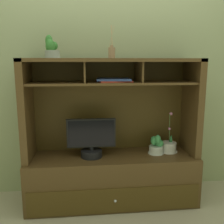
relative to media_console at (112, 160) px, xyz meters
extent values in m
cube|color=tan|center=(0.00, -0.01, -0.41)|extent=(6.00, 6.00, 0.02)
cube|color=#8F9B6E|center=(0.00, 0.27, 1.00)|extent=(6.00, 0.02, 2.80)
cube|color=#483318|center=(0.00, -0.01, -0.17)|extent=(1.59, 0.50, 0.46)
cube|color=#412F11|center=(0.00, -0.27, -0.27)|extent=(1.53, 0.01, 0.23)
sphere|color=silver|center=(0.00, -0.28, -0.27)|extent=(0.02, 0.02, 0.02)
cube|color=#483318|center=(-0.77, -0.01, 0.51)|extent=(0.06, 0.42, 0.90)
cube|color=#483318|center=(0.77, -0.01, 0.51)|extent=(0.06, 0.42, 0.90)
cube|color=#412F11|center=(0.00, 0.19, 0.50)|extent=(1.53, 0.02, 0.87)
cube|color=#483318|center=(0.00, -0.01, 0.95)|extent=(1.59, 0.42, 0.03)
cube|color=#483318|center=(0.00, -0.01, 0.75)|extent=(1.47, 0.37, 0.02)
cube|color=#483318|center=(-0.25, -0.01, 0.84)|extent=(0.02, 0.35, 0.18)
cube|color=#483318|center=(0.25, -0.01, 0.84)|extent=(0.02, 0.35, 0.18)
cylinder|color=black|center=(-0.20, -0.04, 0.09)|extent=(0.20, 0.20, 0.07)
cylinder|color=black|center=(-0.20, -0.04, 0.14)|extent=(0.04, 0.04, 0.03)
cube|color=black|center=(-0.20, -0.04, 0.29)|extent=(0.45, 0.03, 0.27)
cube|color=black|center=(-0.20, -0.06, 0.29)|extent=(0.42, 0.00, 0.24)
cylinder|color=silver|center=(0.57, 0.02, 0.11)|extent=(0.15, 0.15, 0.10)
cylinder|color=silver|center=(0.57, 0.02, 0.06)|extent=(0.17, 0.17, 0.01)
cylinder|color=#4C6B38|center=(0.57, 0.02, 0.30)|extent=(0.03, 0.04, 0.28)
sphere|color=pink|center=(0.56, 0.00, 0.30)|extent=(0.02, 0.02, 0.02)
sphere|color=pink|center=(0.58, 0.02, 0.44)|extent=(0.03, 0.03, 0.03)
ellipsoid|color=#30723C|center=(0.58, 0.01, 0.19)|extent=(0.05, 0.06, 0.08)
ellipsoid|color=#30723C|center=(0.58, 0.03, 0.19)|extent=(0.04, 0.04, 0.09)
cylinder|color=silver|center=(0.43, -0.02, 0.10)|extent=(0.13, 0.13, 0.07)
cylinder|color=silver|center=(0.43, -0.02, 0.06)|extent=(0.15, 0.15, 0.01)
ellipsoid|color=#378649|center=(0.46, -0.02, 0.16)|extent=(0.08, 0.08, 0.08)
ellipsoid|color=#378649|center=(0.43, 0.03, 0.17)|extent=(0.08, 0.05, 0.09)
ellipsoid|color=#378649|center=(0.41, 0.01, 0.18)|extent=(0.06, 0.04, 0.08)
ellipsoid|color=#378649|center=(0.40, -0.03, 0.19)|extent=(0.04, 0.04, 0.08)
ellipsoid|color=#378649|center=(0.43, -0.04, 0.21)|extent=(0.06, 0.06, 0.09)
cube|color=#A93425|center=(0.02, -0.03, 0.76)|extent=(0.31, 0.28, 0.01)
cube|color=#30498B|center=(0.01, -0.03, 0.78)|extent=(0.31, 0.26, 0.02)
cylinder|color=#8F6F4E|center=(0.00, 0.01, 1.01)|extent=(0.06, 0.06, 0.10)
cylinder|color=#8F6F4E|center=(0.00, 0.01, 1.07)|extent=(0.03, 0.03, 0.02)
cylinder|color=tan|center=(0.00, 0.01, 1.15)|extent=(0.00, 0.03, 0.19)
cylinder|color=tan|center=(0.00, 0.01, 1.15)|extent=(0.05, 0.00, 0.19)
cylinder|color=tan|center=(0.00, 0.01, 1.15)|extent=(0.00, 0.03, 0.19)
cylinder|color=tan|center=(0.00, 0.01, 1.15)|extent=(0.02, 0.00, 0.19)
cylinder|color=gray|center=(-0.52, -0.04, 1.00)|extent=(0.12, 0.12, 0.07)
cylinder|color=gray|center=(-0.52, -0.04, 0.97)|extent=(0.14, 0.14, 0.01)
ellipsoid|color=#2F6D29|center=(-0.50, -0.04, 1.07)|extent=(0.06, 0.05, 0.07)
ellipsoid|color=#2F6D29|center=(-0.54, -0.01, 1.11)|extent=(0.06, 0.05, 0.10)
ellipsoid|color=#2F6D29|center=(-0.53, -0.06, 1.06)|extent=(0.08, 0.07, 0.12)
camera|label=1|loc=(-0.25, -2.33, 0.93)|focal=41.26mm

